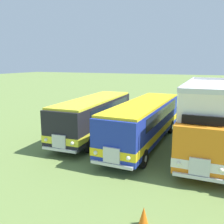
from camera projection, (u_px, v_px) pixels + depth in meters
bus_first_in_row at (94, 114)px, 19.05m from camera, size 2.78×9.89×2.99m
bus_second_in_row at (144, 120)px, 17.30m from camera, size 2.85×11.06×2.99m
bus_third_in_row at (206, 117)px, 15.48m from camera, size 2.65×10.01×4.52m
cone_far_end at (144, 216)px, 8.83m from camera, size 0.36×0.36×0.70m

